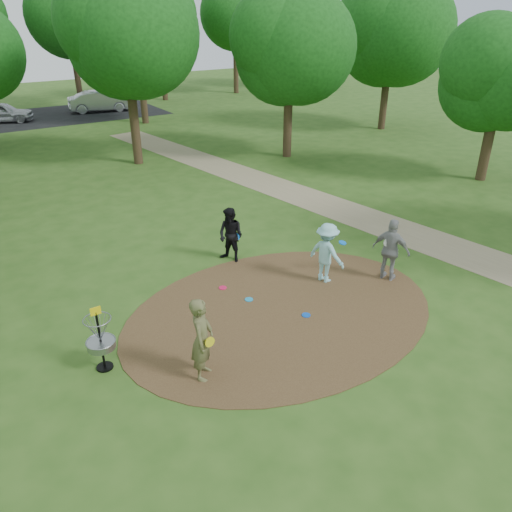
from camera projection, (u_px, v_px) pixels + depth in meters
ground at (282, 312)px, 12.78m from camera, size 100.00×100.00×0.00m
dirt_clearing at (282, 311)px, 12.77m from camera, size 8.40×8.40×0.02m
footpath at (399, 230)px, 17.46m from camera, size 7.55×39.89×0.01m
parking_lot at (62, 115)px, 36.22m from camera, size 14.00×8.00×0.01m
player_observer_with_disc at (202, 339)px, 10.15m from camera, size 0.78×0.81×1.88m
player_throwing_with_disc at (327, 253)px, 13.87m from camera, size 1.19×1.24×1.74m
player_walking_with_disc at (231, 235)px, 15.00m from camera, size 0.92×1.02×1.70m
player_waiting_with_disc at (391, 250)px, 13.92m from camera, size 0.82×1.16×1.83m
disc_ground_cyan at (249, 299)px, 13.26m from camera, size 0.22×0.22×0.02m
disc_ground_blue at (306, 315)px, 12.59m from camera, size 0.22×0.22×0.02m
disc_ground_red at (223, 288)px, 13.82m from camera, size 0.22×0.22×0.02m
car_left at (2, 112)px, 33.61m from camera, size 4.17×2.98×1.32m
car_right at (100, 101)px, 37.03m from camera, size 4.74×2.45×1.49m
disc_golf_basket at (99, 334)px, 10.41m from camera, size 0.63×0.63×1.54m
tree_ring at (223, 60)px, 18.19m from camera, size 37.62×45.78×8.97m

